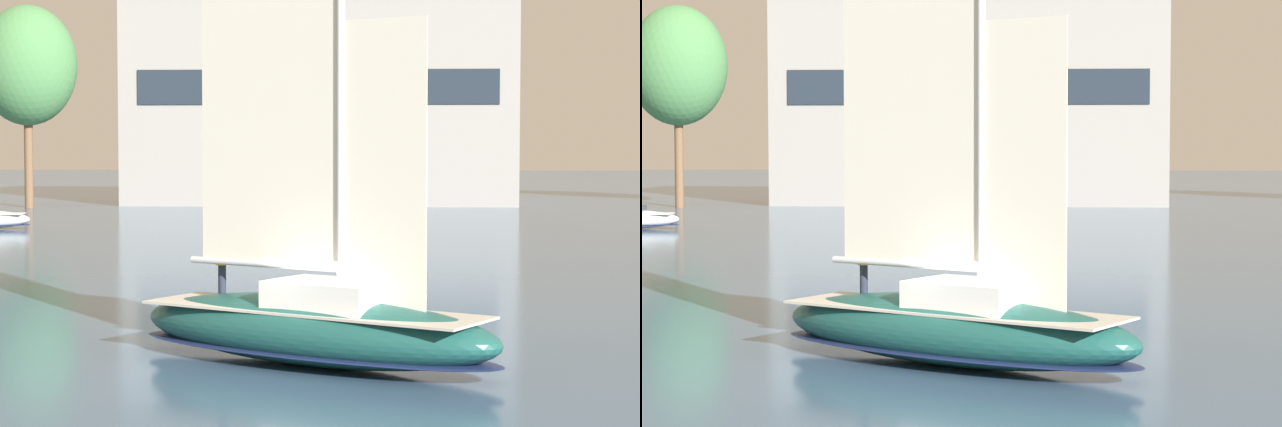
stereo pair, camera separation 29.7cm
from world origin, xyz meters
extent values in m
plane|color=#385675|center=(0.00, 0.00, 0.00)|extent=(400.00, 400.00, 0.00)
cube|color=gray|center=(-4.25, 77.88, 8.81)|extent=(32.50, 13.19, 17.62)
cube|color=#1E2833|center=(-4.25, 71.22, 9.69)|extent=(29.25, 0.10, 2.82)
cylinder|color=brown|center=(-27.25, 68.97, 4.36)|extent=(0.70, 0.70, 8.72)
ellipsoid|color=#477F47|center=(-27.25, 68.97, 11.36)|extent=(7.85, 7.85, 9.59)
ellipsoid|color=#194C47|center=(0.00, 0.00, 0.83)|extent=(9.87, 7.21, 1.66)
ellipsoid|color=#19234C|center=(0.00, 0.00, 0.37)|extent=(9.96, 7.28, 0.20)
cube|color=#BCB7A8|center=(0.00, 0.00, 1.32)|extent=(8.63, 6.25, 0.06)
cube|color=silver|center=(0.43, -0.24, 1.69)|extent=(3.33, 3.02, 0.69)
cylinder|color=silver|center=(0.68, -0.39, 7.47)|extent=(0.20, 0.20, 12.23)
cylinder|color=silver|center=(-1.23, 0.70, 2.33)|extent=(3.91, 2.31, 0.17)
cube|color=silver|center=(-1.08, 0.61, 7.34)|extent=(3.54, 2.02, 10.03)
cube|color=silver|center=(1.71, -0.97, 4.71)|extent=(1.89, 1.08, 6.73)
cylinder|color=#232838|center=(-2.39, 1.73, 1.77)|extent=(0.27, 0.27, 0.85)
cylinder|color=gold|center=(-2.39, 1.73, 2.52)|extent=(0.46, 0.46, 0.65)
sphere|color=tan|center=(-2.39, 1.73, 2.97)|extent=(0.24, 0.24, 0.24)
camera|label=1|loc=(1.90, -29.24, 5.29)|focal=70.00mm
camera|label=2|loc=(2.19, -29.22, 5.29)|focal=70.00mm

